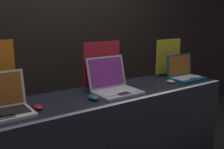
{
  "coord_description": "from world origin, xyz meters",
  "views": [
    {
      "loc": [
        -1.21,
        -1.45,
        1.53
      ],
      "look_at": [
        0.0,
        0.29,
        1.06
      ],
      "focal_mm": 42.0,
      "sensor_mm": 36.0,
      "label": 1
    }
  ],
  "objects_px": {
    "laptop_middle": "(113,84)",
    "laptop_front": "(1,105)",
    "mouse_front": "(38,107)",
    "mouse_middle": "(93,97)",
    "promo_stand_middle": "(102,66)",
    "laptop_back": "(185,73)",
    "mouse_back": "(171,81)",
    "promo_stand_back": "(168,58)"
  },
  "relations": [
    {
      "from": "laptop_front",
      "to": "mouse_front",
      "type": "height_order",
      "value": "laptop_front"
    },
    {
      "from": "promo_stand_middle",
      "to": "mouse_back",
      "type": "distance_m",
      "value": 0.69
    },
    {
      "from": "promo_stand_middle",
      "to": "promo_stand_back",
      "type": "height_order",
      "value": "promo_stand_middle"
    },
    {
      "from": "laptop_middle",
      "to": "laptop_front",
      "type": "bearing_deg",
      "value": -179.96
    },
    {
      "from": "mouse_back",
      "to": "mouse_front",
      "type": "bearing_deg",
      "value": 179.09
    },
    {
      "from": "mouse_middle",
      "to": "laptop_back",
      "type": "bearing_deg",
      "value": 3.17
    },
    {
      "from": "laptop_front",
      "to": "mouse_back",
      "type": "height_order",
      "value": "laptop_front"
    },
    {
      "from": "laptop_middle",
      "to": "promo_stand_middle",
      "type": "height_order",
      "value": "promo_stand_middle"
    },
    {
      "from": "mouse_middle",
      "to": "promo_stand_back",
      "type": "bearing_deg",
      "value": 14.76
    },
    {
      "from": "mouse_back",
      "to": "laptop_back",
      "type": "bearing_deg",
      "value": 8.57
    },
    {
      "from": "mouse_back",
      "to": "promo_stand_back",
      "type": "distance_m",
      "value": 0.4
    },
    {
      "from": "laptop_front",
      "to": "mouse_back",
      "type": "bearing_deg",
      "value": -2.14
    },
    {
      "from": "mouse_front",
      "to": "mouse_back",
      "type": "relative_size",
      "value": 1.15
    },
    {
      "from": "promo_stand_back",
      "to": "promo_stand_middle",
      "type": "bearing_deg",
      "value": -177.57
    },
    {
      "from": "promo_stand_middle",
      "to": "laptop_middle",
      "type": "bearing_deg",
      "value": -90.0
    },
    {
      "from": "laptop_front",
      "to": "promo_stand_middle",
      "type": "xyz_separation_m",
      "value": [
        0.89,
        0.17,
        0.13
      ]
    },
    {
      "from": "laptop_back",
      "to": "promo_stand_back",
      "type": "distance_m",
      "value": 0.26
    },
    {
      "from": "laptop_middle",
      "to": "promo_stand_back",
      "type": "xyz_separation_m",
      "value": [
        0.87,
        0.21,
        0.12
      ]
    },
    {
      "from": "promo_stand_middle",
      "to": "laptop_back",
      "type": "height_order",
      "value": "promo_stand_middle"
    },
    {
      "from": "mouse_middle",
      "to": "mouse_back",
      "type": "relative_size",
      "value": 1.29
    },
    {
      "from": "laptop_front",
      "to": "mouse_middle",
      "type": "bearing_deg",
      "value": -7.3
    },
    {
      "from": "mouse_front",
      "to": "mouse_middle",
      "type": "bearing_deg",
      "value": -6.32
    },
    {
      "from": "laptop_front",
      "to": "promo_stand_middle",
      "type": "bearing_deg",
      "value": 11.1
    },
    {
      "from": "promo_stand_back",
      "to": "mouse_front",
      "type": "bearing_deg",
      "value": -170.8
    },
    {
      "from": "laptop_back",
      "to": "promo_stand_back",
      "type": "xyz_separation_m",
      "value": [
        -0.0,
        0.23,
        0.12
      ]
    },
    {
      "from": "mouse_front",
      "to": "mouse_middle",
      "type": "distance_m",
      "value": 0.42
    },
    {
      "from": "laptop_back",
      "to": "mouse_back",
      "type": "height_order",
      "value": "laptop_back"
    },
    {
      "from": "laptop_front",
      "to": "mouse_back",
      "type": "relative_size",
      "value": 3.93
    },
    {
      "from": "promo_stand_middle",
      "to": "mouse_middle",
      "type": "bearing_deg",
      "value": -133.78
    },
    {
      "from": "mouse_front",
      "to": "laptop_middle",
      "type": "relative_size",
      "value": 0.29
    },
    {
      "from": "promo_stand_middle",
      "to": "laptop_back",
      "type": "xyz_separation_m",
      "value": [
        0.87,
        -0.2,
        -0.14
      ]
    },
    {
      "from": "mouse_back",
      "to": "laptop_front",
      "type": "bearing_deg",
      "value": 177.86
    },
    {
      "from": "promo_stand_middle",
      "to": "promo_stand_back",
      "type": "bearing_deg",
      "value": 2.43
    },
    {
      "from": "laptop_back",
      "to": "mouse_back",
      "type": "xyz_separation_m",
      "value": [
        -0.24,
        -0.04,
        -0.04
      ]
    },
    {
      "from": "laptop_front",
      "to": "laptop_middle",
      "type": "xyz_separation_m",
      "value": [
        0.89,
        0.0,
        0.0
      ]
    },
    {
      "from": "promo_stand_middle",
      "to": "mouse_back",
      "type": "xyz_separation_m",
      "value": [
        0.63,
        -0.23,
        -0.18
      ]
    },
    {
      "from": "laptop_front",
      "to": "mouse_front",
      "type": "relative_size",
      "value": 3.41
    },
    {
      "from": "laptop_front",
      "to": "promo_stand_back",
      "type": "height_order",
      "value": "promo_stand_back"
    },
    {
      "from": "mouse_back",
      "to": "promo_stand_back",
      "type": "height_order",
      "value": "promo_stand_back"
    },
    {
      "from": "mouse_front",
      "to": "mouse_back",
      "type": "bearing_deg",
      "value": -0.91
    },
    {
      "from": "mouse_front",
      "to": "promo_stand_middle",
      "type": "relative_size",
      "value": 0.26
    },
    {
      "from": "mouse_middle",
      "to": "laptop_back",
      "type": "xyz_separation_m",
      "value": [
        1.12,
        0.06,
        0.04
      ]
    }
  ]
}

